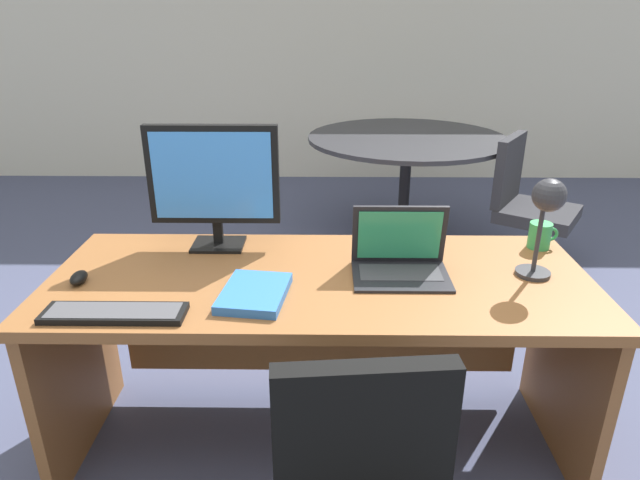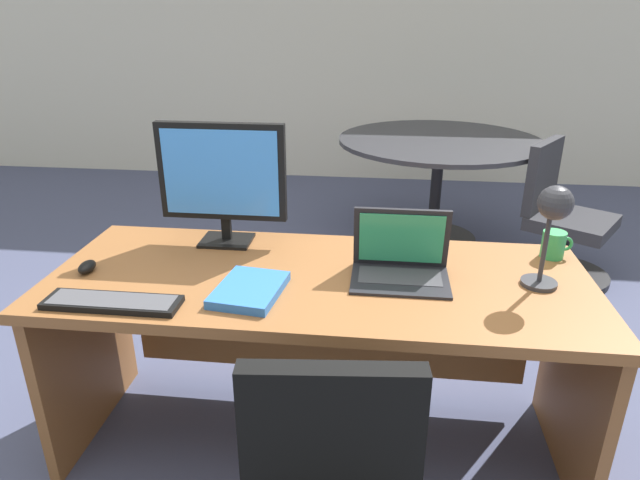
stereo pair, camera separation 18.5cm
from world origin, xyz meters
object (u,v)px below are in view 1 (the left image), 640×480
(desk, at_px, (320,318))
(keyboard, at_px, (114,313))
(mouse, at_px, (79,278))
(meeting_table, at_px, (406,162))
(laptop, at_px, (400,252))
(coffee_mug, at_px, (540,235))
(monitor, at_px, (213,179))
(meeting_chair_near, at_px, (527,218))
(book, at_px, (255,293))
(desk_lamp, at_px, (546,208))

(desk, xyz_separation_m, keyboard, (-0.62, -0.33, 0.21))
(mouse, distance_m, meeting_table, 2.63)
(laptop, height_order, coffee_mug, laptop)
(laptop, bearing_deg, desk, 179.44)
(monitor, bearing_deg, meeting_chair_near, 38.90)
(keyboard, bearing_deg, book, 16.93)
(keyboard, distance_m, desk_lamp, 1.42)
(book, xyz_separation_m, coffee_mug, (1.06, 0.42, 0.04))
(desk, bearing_deg, book, -135.19)
(desk, distance_m, mouse, 0.86)
(desk_lamp, bearing_deg, keyboard, -168.58)
(keyboard, bearing_deg, meeting_table, 63.48)
(laptop, bearing_deg, book, -157.31)
(meeting_table, bearing_deg, desk, -105.78)
(mouse, xyz_separation_m, meeting_table, (1.41, 2.22, -0.17))
(laptop, height_order, meeting_chair_near, laptop)
(book, bearing_deg, laptop, 22.69)
(desk, bearing_deg, meeting_chair_near, 50.35)
(mouse, height_order, desk_lamp, desk_lamp)
(meeting_table, bearing_deg, meeting_chair_near, -33.30)
(mouse, height_order, meeting_table, mouse)
(book, xyz_separation_m, meeting_table, (0.80, 2.31, -0.16))
(keyboard, relative_size, mouse, 4.84)
(keyboard, xyz_separation_m, coffee_mug, (1.48, 0.54, 0.04))
(desk, relative_size, meeting_table, 1.34)
(mouse, height_order, coffee_mug, coffee_mug)
(laptop, relative_size, coffee_mug, 2.94)
(meeting_table, bearing_deg, coffee_mug, -82.13)
(monitor, height_order, book, monitor)
(desk, xyz_separation_m, monitor, (-0.40, 0.21, 0.47))
(laptop, height_order, book, laptop)
(desk, bearing_deg, coffee_mug, 13.84)
(desk_lamp, xyz_separation_m, meeting_chair_near, (0.59, 1.67, -0.65))
(keyboard, relative_size, book, 1.49)
(monitor, relative_size, book, 1.70)
(keyboard, height_order, coffee_mug, coffee_mug)
(desk_lamp, xyz_separation_m, meeting_table, (-0.16, 2.16, -0.41))
(monitor, xyz_separation_m, laptop, (0.69, -0.21, -0.20))
(book, distance_m, coffee_mug, 1.14)
(desk, bearing_deg, laptop, -0.56)
(mouse, bearing_deg, desk_lamp, 2.12)
(monitor, relative_size, meeting_chair_near, 0.57)
(mouse, bearing_deg, coffee_mug, 10.99)
(desk, relative_size, mouse, 21.20)
(meeting_chair_near, bearing_deg, coffee_mug, -108.97)
(desk_lamp, relative_size, book, 1.24)
(desk, height_order, keyboard, keyboard)
(book, distance_m, meeting_table, 2.45)
(meeting_table, xyz_separation_m, meeting_chair_near, (0.74, -0.49, -0.25))
(mouse, distance_m, book, 0.62)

